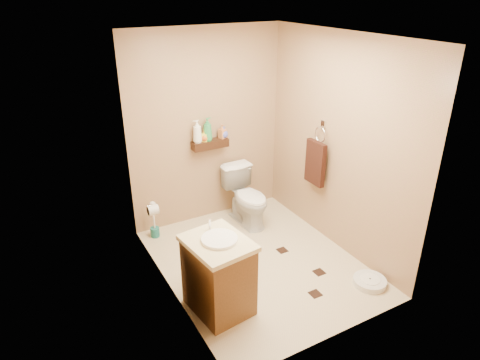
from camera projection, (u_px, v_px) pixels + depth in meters
ground at (258, 262)px, 4.74m from camera, size 2.50×2.50×0.00m
wall_back at (207, 128)px, 5.23m from camera, size 2.00×0.04×2.40m
wall_front at (346, 217)px, 3.25m from camera, size 2.00×0.04×2.40m
wall_left at (164, 183)px, 3.80m from camera, size 0.04×2.50×2.40m
wall_right at (338, 145)px, 4.68m from camera, size 0.04×2.50×2.40m
ceiling at (263, 36)px, 3.73m from camera, size 2.00×2.50×0.02m
wall_shelf at (210, 144)px, 5.24m from camera, size 0.46×0.14×0.10m
floor_accents at (263, 265)px, 4.69m from camera, size 1.11×1.38×0.01m
toilet at (247, 197)px, 5.40m from camera, size 0.42×0.72×0.72m
vanity at (219, 274)px, 3.92m from camera, size 0.58×0.67×0.87m
bathroom_scale at (370, 282)px, 4.38m from camera, size 0.44×0.44×0.07m
toilet_brush at (154, 224)px, 5.16m from camera, size 0.11×0.11×0.48m
towel_ring at (316, 161)px, 4.95m from camera, size 0.12×0.30×0.76m
toilet_paper at (153, 210)px, 4.59m from camera, size 0.12×0.11×0.12m
bottle_a at (197, 131)px, 5.09m from camera, size 0.11×0.11×0.28m
bottle_b at (204, 135)px, 5.16m from camera, size 0.10×0.09×0.15m
bottle_c at (205, 136)px, 5.16m from camera, size 0.12×0.12×0.13m
bottle_d at (207, 129)px, 5.15m from camera, size 0.12×0.12×0.29m
bottle_e at (222, 131)px, 5.26m from camera, size 0.10×0.10×0.17m
bottle_f at (223, 132)px, 5.27m from camera, size 0.16×0.16×0.14m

